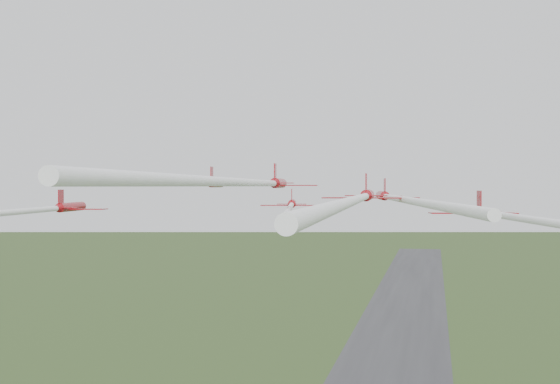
% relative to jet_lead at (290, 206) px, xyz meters
% --- Properties ---
extents(runway, '(38.00, 900.00, 0.04)m').
position_rel_jet_lead_xyz_m(runway, '(3.55, 199.17, -56.43)').
color(runway, '#323235').
rests_on(runway, ground).
extents(jet_lead, '(13.71, 59.46, 2.62)m').
position_rel_jet_lead_xyz_m(jet_lead, '(0.00, 0.00, 0.00)').
color(jet_lead, '#9E0F16').
extents(jet_row2_left, '(9.33, 45.08, 2.48)m').
position_rel_jet_lead_xyz_m(jet_row2_left, '(-8.29, -8.83, 2.79)').
color(jet_row2_left, '#9E0F16').
extents(jet_row2_right, '(13.25, 68.41, 2.60)m').
position_rel_jet_lead_xyz_m(jet_row2_right, '(13.37, -15.65, 1.27)').
color(jet_row2_right, '#9E0F16').
extents(jet_row3_left, '(11.61, 55.97, 2.35)m').
position_rel_jet_lead_xyz_m(jet_row3_left, '(-19.07, -29.12, 0.20)').
color(jet_row3_left, '#9E0F16').
extents(jet_row3_mid, '(10.51, 66.02, 2.44)m').
position_rel_jet_lead_xyz_m(jet_row3_mid, '(3.08, -31.66, 2.72)').
color(jet_row3_mid, '#9E0F16').
extents(jet_row3_right, '(14.92, 68.11, 2.56)m').
position_rel_jet_lead_xyz_m(jet_row3_right, '(23.76, -30.13, -0.04)').
color(jet_row3_right, '#9E0F16').
extents(jet_row4_right, '(8.07, 58.53, 2.40)m').
position_rel_jet_lead_xyz_m(jet_row4_right, '(11.86, -37.23, 1.61)').
color(jet_row4_right, '#9E0F16').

